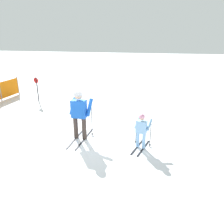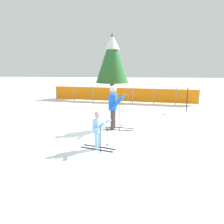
{
  "view_description": "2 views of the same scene",
  "coord_description": "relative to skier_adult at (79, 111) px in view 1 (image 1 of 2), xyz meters",
  "views": [
    {
      "loc": [
        -6.2,
        -2.26,
        3.41
      ],
      "look_at": [
        0.18,
        -1.2,
        0.98
      ],
      "focal_mm": 35.0,
      "sensor_mm": 36.0,
      "label": 1
    },
    {
      "loc": [
        0.71,
        -8.17,
        2.48
      ],
      "look_at": [
        0.14,
        -1.19,
        0.9
      ],
      "focal_mm": 35.0,
      "sensor_mm": 36.0,
      "label": 2
    }
  ],
  "objects": [
    {
      "name": "ground_plane",
      "position": [
        -0.12,
        0.14,
        -0.99
      ],
      "size": [
        60.0,
        60.0,
        0.0
      ],
      "primitive_type": "plane",
      "color": "white"
    },
    {
      "name": "skier_adult",
      "position": [
        0.0,
        0.0,
        0.0
      ],
      "size": [
        1.6,
        0.73,
        1.67
      ],
      "rotation": [
        0.0,
        0.0,
        -0.09
      ],
      "color": "black",
      "rests_on": "ground_plane"
    },
    {
      "name": "skier_child",
      "position": [
        -0.3,
        -2.02,
        -0.33
      ],
      "size": [
        1.08,
        0.6,
        1.12
      ],
      "rotation": [
        0.0,
        0.0,
        -0.31
      ],
      "color": "black",
      "rests_on": "ground_plane"
    },
    {
      "name": "trail_marker",
      "position": [
        3.55,
        3.32,
        -0.21
      ],
      "size": [
        0.1,
        0.27,
        1.25
      ],
      "color": "black",
      "rests_on": "ground_plane"
    }
  ]
}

